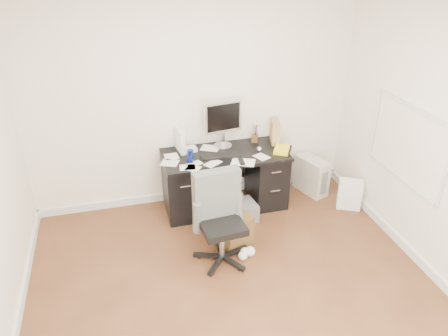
# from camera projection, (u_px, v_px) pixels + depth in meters

# --- Properties ---
(ground) EXTENTS (4.00, 4.00, 0.00)m
(ground) POSITION_uv_depth(u_px,v_px,m) (240.00, 302.00, 4.15)
(ground) COLOR #4C2A18
(ground) RESTS_ON ground
(room_shell) EXTENTS (4.02, 4.02, 2.71)m
(room_shell) POSITION_uv_depth(u_px,v_px,m) (246.00, 143.00, 3.39)
(room_shell) COLOR white
(room_shell) RESTS_ON ground
(desk) EXTENTS (1.50, 0.70, 0.75)m
(desk) POSITION_uv_depth(u_px,v_px,m) (225.00, 179.00, 5.43)
(desk) COLOR black
(desk) RESTS_ON ground
(loose_papers) EXTENTS (1.10, 0.60, 0.00)m
(loose_papers) POSITION_uv_depth(u_px,v_px,m) (210.00, 157.00, 5.17)
(loose_papers) COLOR white
(loose_papers) RESTS_ON desk
(lcd_monitor) EXTENTS (0.51, 0.34, 0.60)m
(lcd_monitor) POSITION_uv_depth(u_px,v_px,m) (223.00, 124.00, 5.28)
(lcd_monitor) COLOR silver
(lcd_monitor) RESTS_ON desk
(keyboard) EXTENTS (0.47, 0.18, 0.03)m
(keyboard) POSITION_uv_depth(u_px,v_px,m) (221.00, 156.00, 5.18)
(keyboard) COLOR black
(keyboard) RESTS_ON desk
(computer_mouse) EXTENTS (0.09, 0.09, 0.07)m
(computer_mouse) POSITION_uv_depth(u_px,v_px,m) (259.00, 149.00, 5.29)
(computer_mouse) COLOR silver
(computer_mouse) RESTS_ON desk
(travel_mug) EXTENTS (0.08, 0.08, 0.16)m
(travel_mug) POSITION_uv_depth(u_px,v_px,m) (190.00, 156.00, 5.02)
(travel_mug) COLOR navy
(travel_mug) RESTS_ON desk
(white_binder) EXTENTS (0.15, 0.26, 0.29)m
(white_binder) POSITION_uv_depth(u_px,v_px,m) (180.00, 140.00, 5.24)
(white_binder) COLOR white
(white_binder) RESTS_ON desk
(magazine_file) EXTENTS (0.18, 0.28, 0.30)m
(magazine_file) POSITION_uv_depth(u_px,v_px,m) (275.00, 131.00, 5.48)
(magazine_file) COLOR #9C7D4B
(magazine_file) RESTS_ON desk
(pen_cup) EXTENTS (0.13, 0.13, 0.24)m
(pen_cup) POSITION_uv_depth(u_px,v_px,m) (255.00, 133.00, 5.50)
(pen_cup) COLOR #563018
(pen_cup) RESTS_ON desk
(yellow_book) EXTENTS (0.29, 0.31, 0.04)m
(yellow_book) POSITION_uv_depth(u_px,v_px,m) (282.00, 150.00, 5.30)
(yellow_book) COLOR yellow
(yellow_book) RESTS_ON desk
(paper_remote) EXTENTS (0.34, 0.31, 0.02)m
(paper_remote) POSITION_uv_depth(u_px,v_px,m) (243.00, 161.00, 5.05)
(paper_remote) COLOR white
(paper_remote) RESTS_ON desk
(office_chair) EXTENTS (0.61, 0.61, 1.00)m
(office_chair) POSITION_uv_depth(u_px,v_px,m) (222.00, 221.00, 4.46)
(office_chair) COLOR #4C4E4C
(office_chair) RESTS_ON ground
(pc_tower) EXTENTS (0.36, 0.53, 0.48)m
(pc_tower) POSITION_uv_depth(u_px,v_px,m) (311.00, 175.00, 5.82)
(pc_tower) COLOR #BBB7A9
(pc_tower) RESTS_ON ground
(shopping_bag) EXTENTS (0.35, 0.31, 0.39)m
(shopping_bag) POSITION_uv_depth(u_px,v_px,m) (350.00, 194.00, 5.48)
(shopping_bag) COLOR white
(shopping_bag) RESTS_ON ground
(wicker_basket) EXTENTS (0.45, 0.45, 0.34)m
(wicker_basket) POSITION_uv_depth(u_px,v_px,m) (233.00, 228.00, 4.90)
(wicker_basket) COLOR #533718
(wicker_basket) RESTS_ON ground
(desk_printer) EXTENTS (0.41, 0.35, 0.22)m
(desk_printer) POSITION_uv_depth(u_px,v_px,m) (240.00, 211.00, 5.30)
(desk_printer) COLOR slate
(desk_printer) RESTS_ON ground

